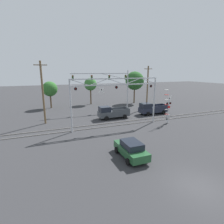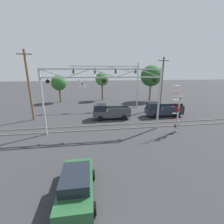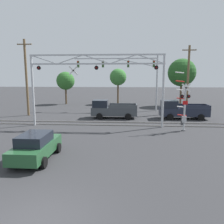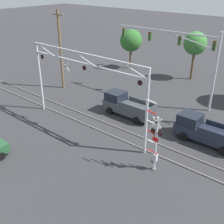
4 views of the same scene
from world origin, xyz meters
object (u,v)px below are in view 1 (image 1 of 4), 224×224
(crossing_gantry, at_px, (116,92))
(background_tree_far_right_verge, at_px, (50,89))
(pickup_truck_lead, at_px, (112,113))
(sedan_waiting, at_px, (131,149))
(utility_pole_right, at_px, (147,87))
(background_tree_beyond_span, at_px, (135,81))
(pickup_truck_following, at_px, (152,109))
(utility_pole_left, at_px, (43,92))
(traffic_signal_span, at_px, (113,82))
(crossing_signal_mast, at_px, (168,110))
(background_tree_far_left_verge, at_px, (90,84))

(crossing_gantry, relative_size, background_tree_far_right_verge, 2.24)
(pickup_truck_lead, bearing_deg, sedan_waiting, -104.51)
(pickup_truck_lead, distance_m, sedan_waiting, 13.77)
(crossing_gantry, distance_m, pickup_truck_lead, 6.02)
(utility_pole_right, xyz_separation_m, background_tree_beyond_span, (0.86, 7.05, 0.92))
(utility_pole_right, height_order, background_tree_beyond_span, utility_pole_right)
(crossing_gantry, height_order, utility_pole_right, utility_pole_right)
(pickup_truck_following, height_order, background_tree_far_right_verge, background_tree_far_right_verge)
(sedan_waiting, bearing_deg, utility_pole_left, 116.28)
(traffic_signal_span, bearing_deg, background_tree_far_right_verge, 150.55)
(crossing_signal_mast, distance_m, pickup_truck_lead, 8.96)
(pickup_truck_following, relative_size, utility_pole_left, 0.59)
(pickup_truck_lead, xyz_separation_m, utility_pole_left, (-10.54, 1.03, 3.77))
(pickup_truck_following, relative_size, sedan_waiting, 1.33)
(sedan_waiting, height_order, background_tree_far_right_verge, background_tree_far_right_verge)
(crossing_signal_mast, distance_m, background_tree_beyond_span, 18.24)
(pickup_truck_following, distance_m, background_tree_far_right_verge, 21.55)
(utility_pole_left, xyz_separation_m, background_tree_beyond_span, (21.19, 10.71, 0.71))
(pickup_truck_lead, xyz_separation_m, background_tree_beyond_span, (10.65, 11.74, 4.49))
(background_tree_far_right_verge, bearing_deg, sedan_waiting, -77.90)
(traffic_signal_span, height_order, background_tree_far_right_verge, traffic_signal_span)
(crossing_gantry, bearing_deg, background_tree_beyond_span, 53.88)
(crossing_signal_mast, distance_m, pickup_truck_following, 6.09)
(pickup_truck_following, relative_size, background_tree_far_left_verge, 0.87)
(crossing_gantry, distance_m, crossing_signal_mast, 8.54)
(pickup_truck_following, bearing_deg, utility_pole_right, 68.44)
(crossing_signal_mast, relative_size, pickup_truck_lead, 0.99)
(crossing_signal_mast, bearing_deg, background_tree_far_right_verge, 130.37)
(utility_pole_right, bearing_deg, pickup_truck_following, -111.56)
(utility_pole_left, distance_m, background_tree_far_right_verge, 11.99)
(pickup_truck_lead, height_order, background_tree_far_right_verge, background_tree_far_right_verge)
(utility_pole_right, bearing_deg, crossing_signal_mast, -106.02)
(traffic_signal_span, height_order, utility_pole_right, utility_pole_right)
(background_tree_far_left_verge, bearing_deg, traffic_signal_span, -71.39)
(background_tree_far_right_verge, bearing_deg, pickup_truck_lead, -54.90)
(crossing_signal_mast, xyz_separation_m, background_tree_far_left_verge, (-6.67, 19.88, 2.68))
(pickup_truck_lead, height_order, utility_pole_left, utility_pole_left)
(utility_pole_left, bearing_deg, crossing_signal_mast, -21.36)
(pickup_truck_lead, bearing_deg, pickup_truck_following, 0.90)
(crossing_signal_mast, relative_size, utility_pole_left, 0.57)
(traffic_signal_span, xyz_separation_m, pickup_truck_following, (5.20, -6.09, -4.62))
(utility_pole_left, xyz_separation_m, background_tree_far_left_verge, (10.66, 13.10, -0.04))
(crossing_gantry, relative_size, pickup_truck_following, 2.35)
(crossing_gantry, height_order, background_tree_far_right_verge, crossing_gantry)
(crossing_gantry, distance_m, utility_pole_right, 14.23)
(traffic_signal_span, height_order, utility_pole_left, utility_pole_left)
(traffic_signal_span, xyz_separation_m, background_tree_beyond_span, (7.87, 5.53, -0.14))
(crossing_signal_mast, relative_size, sedan_waiting, 1.28)
(crossing_gantry, relative_size, utility_pole_left, 1.38)
(background_tree_far_left_verge, bearing_deg, pickup_truck_following, -60.68)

